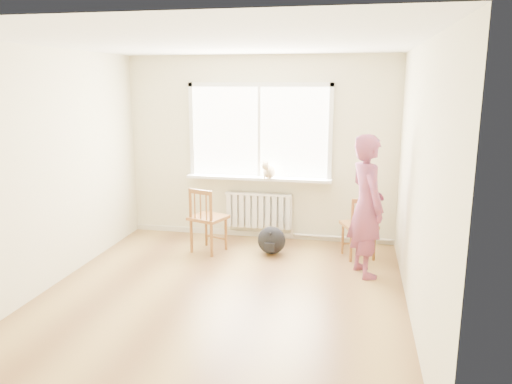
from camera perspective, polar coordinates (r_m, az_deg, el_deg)
The scene contains 13 objects.
floor at distance 5.63m, azimuth -4.06°, elevation -11.87°, with size 4.50×4.50×0.00m, color #A78044.
ceiling at distance 5.15m, azimuth -4.54°, elevation 16.68°, with size 4.50×4.50×0.00m, color white.
back_wall at distance 7.39m, azimuth 0.44°, elevation 4.95°, with size 4.00×0.01×2.70m, color beige.
window at distance 7.33m, azimuth 0.40°, elevation 7.35°, with size 2.12×0.05×1.42m.
windowsill at distance 7.35m, azimuth 0.27°, elevation 1.59°, with size 2.15×0.22×0.04m, color white.
radiator at distance 7.48m, azimuth 0.29°, elevation -2.07°, with size 1.00×0.12×0.55m.
heating_pipe at distance 7.48m, azimuth 9.82°, elevation -5.13°, with size 0.04×0.04×1.40m, color silver.
baseboard at distance 7.66m, azimuth 0.40°, elevation -4.82°, with size 4.00×0.03×0.08m, color beige.
chair_left at distance 6.90m, azimuth -5.71°, elevation -3.21°, with size 0.57×0.56×0.91m.
chair_right at distance 6.77m, azimuth 11.82°, elevation -3.98°, with size 0.54×0.53×0.85m.
person at distance 6.12m, azimuth 12.54°, elevation -1.57°, with size 0.63×0.41×1.73m, color #C14049.
cat at distance 7.21m, azimuth 1.50°, elevation 2.44°, with size 0.25×0.40×0.27m.
backpack at distance 6.87m, azimuth 1.79°, elevation -5.54°, with size 0.39×0.29×0.39m, color black.
Camera 1 is at (1.40, -4.94, 2.32)m, focal length 35.00 mm.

